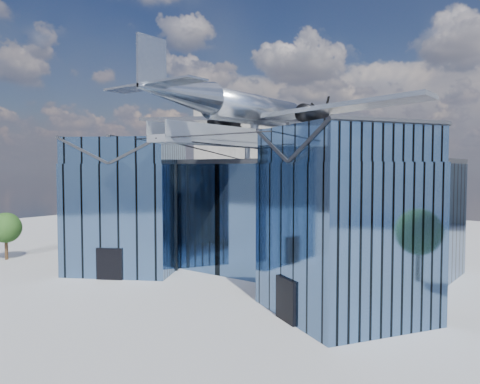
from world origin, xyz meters
The scene contains 5 objects.
ground_plane centered at (0.00, 0.00, 0.00)m, with size 120.00×120.00×0.00m, color gray.
museum centered at (0.00, 5.82, 5.54)m, with size 32.88×24.50×17.60m.
bg_towers centered at (1.45, 50.49, 10.01)m, with size 77.00×24.50×26.00m.
tree_plaza_w centered at (-23.59, -5.58, 3.19)m, with size 3.39×3.39×4.71m.
tree_side_w centered at (-27.34, 4.49, 3.52)m, with size 3.33×3.33×5.20m.
Camera 1 is at (23.09, -27.93, 9.18)m, focal length 35.00 mm.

